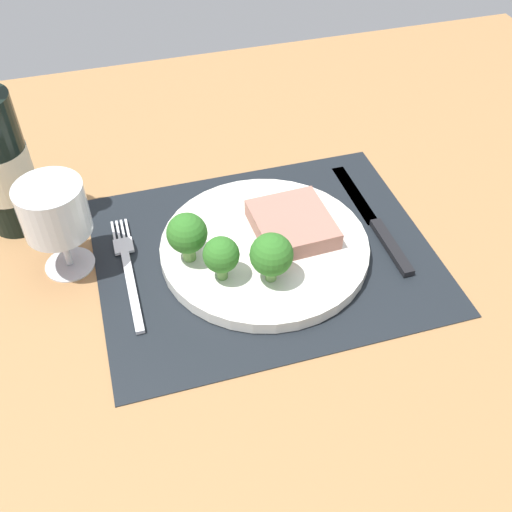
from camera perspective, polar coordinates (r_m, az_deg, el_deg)
name	(u,v)px	position (r cm, az deg, el deg)	size (l,w,h in cm)	color
ground_plane	(264,262)	(76.18, 0.80, -0.59)	(140.00, 110.00, 3.00)	#996D42
placemat	(264,253)	(75.01, 0.81, 0.29)	(41.21, 33.49, 0.30)	black
plate	(265,247)	(74.35, 0.82, 0.81)	(25.78, 25.78, 1.60)	silver
steak	(292,224)	(74.73, 3.46, 3.04)	(9.22, 10.08, 2.31)	#9E6B5B
broccoli_back_left	(186,232)	(69.87, -6.63, 2.25)	(4.80, 4.80, 6.45)	#6B994C
broccoli_center	(271,255)	(66.83, 1.48, 0.10)	(4.97, 4.97, 6.39)	#6B994C
broccoli_near_steak	(221,255)	(67.32, -3.33, 0.06)	(4.21, 4.21, 5.73)	#5B8942
fork	(128,270)	(73.99, -12.05, -1.31)	(2.40, 19.20, 0.50)	silver
knife	(376,224)	(79.80, 11.38, 2.96)	(1.80, 23.00, 0.80)	black
wine_glass	(55,214)	(71.82, -18.59, 3.79)	(7.77, 7.77, 12.09)	silver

